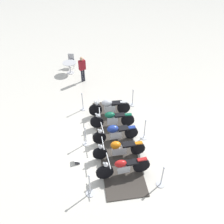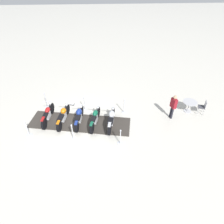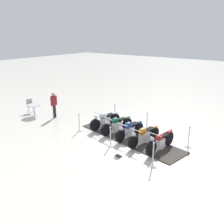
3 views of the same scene
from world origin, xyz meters
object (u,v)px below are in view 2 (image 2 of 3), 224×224
Objects in this scene: stanchion_left_rear at (28,131)px; stanchion_right_mid at (85,106)px; stanchion_left_mid at (73,135)px; stanchion_right_rear at (47,103)px; bystander_person at (173,105)px; cafe_table at (189,104)px; motorcycle_chrome at (111,119)px; motorcycle_navy at (79,116)px; motorcycle_copper at (63,115)px; stanchion_left_front at (120,139)px; cafe_chair_near_table at (203,106)px; info_placard at (72,104)px; motorcycle_maroon at (48,114)px; motorcycle_forest at (95,118)px; stanchion_right_front at (124,108)px.

stanchion_right_mid is (3.03, 2.20, 0.01)m from stanchion_left_rear.
stanchion_right_rear is at bearing 123.27° from stanchion_left_mid.
cafe_table is at bearing -173.33° from bystander_person.
stanchion_right_mid is 0.92× the size of stanchion_left_mid.
motorcycle_chrome is 1.01× the size of motorcycle_navy.
bystander_person is at bearing -156.43° from cafe_table.
motorcycle_navy is 0.97m from motorcycle_copper.
cafe_chair_near_table is at bearing 22.86° from stanchion_left_front.
motorcycle_chrome is 4.71m from stanchion_right_rear.
stanchion_right_mid is 0.61× the size of bystander_person.
stanchion_left_mid is at bearing -72.33° from info_placard.
motorcycle_navy is at bearing -60.33° from info_placard.
motorcycle_maroon is 4.73m from stanchion_left_front.
stanchion_left_mid is at bearing -163.90° from cafe_table.
stanchion_right_rear is at bearing 79.64° from stanchion_left_rear.
stanchion_left_front reaches higher than cafe_chair_near_table.
stanchion_left_rear is at bearing -143.99° from stanchion_right_mid.
motorcycle_maroon is at bearing -74.50° from stanchion_right_rear.
cafe_chair_near_table reaches higher than cafe_table.
cafe_chair_near_table is (5.46, 2.30, 0.23)m from stanchion_left_front.
stanchion_left_mid is at bearing 126.46° from motorcycle_chrome.
stanchion_left_rear is 0.95× the size of stanchion_right_rear.
motorcycle_forest is 2.23× the size of cafe_chair_near_table.
stanchion_right_rear is 3.74m from stanchion_left_mid.
motorcycle_chrome is 2.39m from stanchion_left_mid.
motorcycle_copper is (-0.95, 0.17, -0.02)m from motorcycle_navy.
motorcycle_chrome is at bearing 104.61° from stanchion_left_front.
stanchion_left_mid reaches higher than stanchion_left_rear.
cafe_chair_near_table is at bearing 12.93° from stanchion_left_mid.
motorcycle_maroon is at bearing -156.01° from stanchion_right_mid.
motorcycle_maroon is 1.48m from stanchion_right_rear.
cafe_table is (6.01, 0.90, 0.08)m from motorcycle_forest.
stanchion_left_rear is (-0.88, -1.24, -0.18)m from motorcycle_maroon.
motorcycle_forest is at bearing -150.93° from stanchion_right_front.
stanchion_left_front is 5.33m from cafe_table.
motorcycle_chrome is at bearing -93.96° from motorcycle_navy.
stanchion_right_front reaches higher than info_placard.
stanchion_right_rear is (-5.08, 0.93, -0.03)m from stanchion_right_front.
motorcycle_chrome is 3.88m from motorcycle_maroon.
info_placard is at bearing 60.01° from motorcycle_chrome.
stanchion_left_mid is (1.66, -1.71, -0.17)m from motorcycle_maroon.
cafe_table is at bearing -66.74° from motorcycle_chrome.
stanchion_right_mid reaches higher than motorcycle_copper.
bystander_person is at bearing -13.52° from stanchion_right_front.
stanchion_right_mid is (-0.72, 1.48, -0.17)m from motorcycle_forest.
motorcycle_chrome is 1.94× the size of stanchion_left_mid.
motorcycle_forest is 1.94m from motorcycle_copper.
motorcycle_forest is at bearing -30.82° from stanchion_right_rear.
motorcycle_copper is 2.22× the size of stanchion_right_mid.
stanchion_left_rear is 3.74m from stanchion_right_mid.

